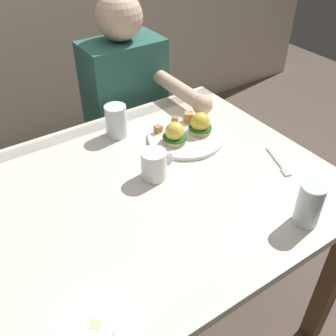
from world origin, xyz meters
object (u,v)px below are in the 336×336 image
coffee_mug (154,164)px  fork (279,163)px  dining_table (137,217)px  water_glass_near (309,207)px  diner_person (130,108)px  fruit_bowl (86,334)px  eggs_benedict_plate (187,133)px  water_glass_far (116,123)px

coffee_mug → fork: (0.37, -0.17, -0.05)m
fork → dining_table: bearing=162.8°
fork → water_glass_near: size_ratio=1.19×
fork → diner_person: (-0.15, 0.74, -0.09)m
fork → diner_person: bearing=101.3°
fruit_bowl → fork: 0.80m
fork → water_glass_near: water_glass_near is taller
eggs_benedict_plate → coffee_mug: size_ratio=2.43×
coffee_mug → diner_person: diner_person is taller
eggs_benedict_plate → diner_person: size_ratio=0.24×
water_glass_far → diner_person: bearing=54.4°
coffee_mug → fruit_bowl: bearing=-136.9°
water_glass_near → eggs_benedict_plate: bearing=93.1°
fruit_bowl → fork: size_ratio=0.79×
fruit_bowl → coffee_mug: size_ratio=1.08×
dining_table → coffee_mug: (0.09, 0.03, 0.16)m
fruit_bowl → eggs_benedict_plate: bearing=39.0°
fruit_bowl → fork: fruit_bowl is taller
fruit_bowl → dining_table: bearing=47.8°
fork → eggs_benedict_plate: bearing=119.9°
fork → water_glass_near: bearing=-122.0°
coffee_mug → water_glass_far: size_ratio=0.96×
eggs_benedict_plate → fork: (0.17, -0.29, -0.02)m
water_glass_far → fork: bearing=-51.6°
dining_table → eggs_benedict_plate: 0.35m
dining_table → coffee_mug: bearing=18.6°
eggs_benedict_plate → fork: bearing=-60.1°
fruit_bowl → coffee_mug: (0.40, 0.37, 0.02)m
water_glass_far → diner_person: 0.39m
coffee_mug → water_glass_far: (0.02, 0.28, -0.00)m
dining_table → fruit_bowl: size_ratio=10.00×
coffee_mug → dining_table: bearing=-161.4°
fork → coffee_mug: bearing=155.4°
water_glass_far → fruit_bowl: bearing=-122.5°
coffee_mug → fork: 0.41m
eggs_benedict_plate → water_glass_near: water_glass_near is taller
eggs_benedict_plate → fork: size_ratio=1.78×
eggs_benedict_plate → fruit_bowl: eggs_benedict_plate is taller
dining_table → diner_person: bearing=62.5°
fork → diner_person: size_ratio=0.13×
diner_person → eggs_benedict_plate: bearing=-92.3°
fork → fruit_bowl: bearing=-165.3°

